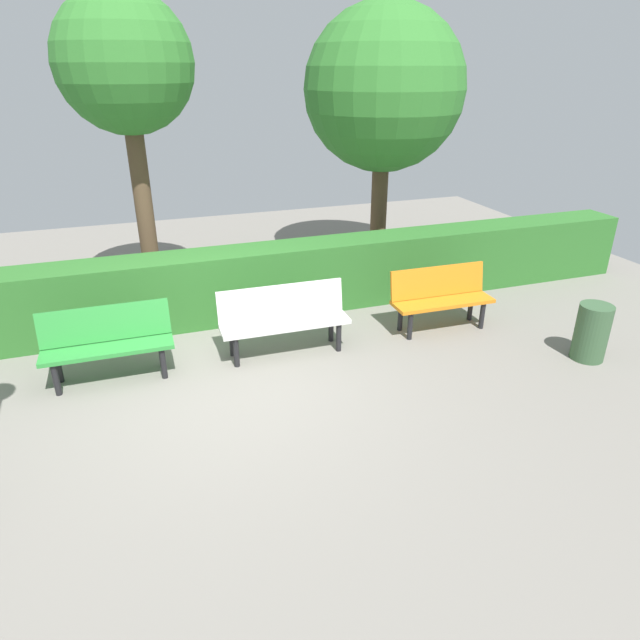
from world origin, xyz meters
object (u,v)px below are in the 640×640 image
(tree_mid, at_px, (125,67))
(trash_bin, at_px, (592,332))
(bench_orange, at_px, (441,296))
(bench_green, at_px, (107,341))
(tree_near, at_px, (384,90))
(bench_white, at_px, (284,316))

(tree_mid, distance_m, trash_bin, 7.05)
(bench_orange, bearing_deg, tree_mid, -33.02)
(bench_orange, bearing_deg, trash_bin, 133.73)
(tree_mid, xyz_separation_m, trash_bin, (-5.01, 3.95, -2.99))
(bench_green, bearing_deg, tree_near, -148.94)
(bench_white, height_order, tree_near, tree_near)
(bench_orange, relative_size, bench_green, 0.97)
(bench_white, height_order, tree_mid, tree_mid)
(tree_near, relative_size, trash_bin, 6.02)
(bench_green, distance_m, trash_bin, 5.87)
(tree_near, bearing_deg, bench_orange, 83.25)
(bench_white, relative_size, tree_mid, 0.38)
(bench_orange, xyz_separation_m, tree_near, (-0.33, -2.83, 2.53))
(bench_orange, distance_m, tree_near, 3.81)
(bench_green, bearing_deg, tree_mid, -104.51)
(tree_near, distance_m, trash_bin, 5.11)
(bench_orange, bearing_deg, tree_near, -95.51)
(tree_mid, relative_size, trash_bin, 6.01)
(bench_orange, xyz_separation_m, trash_bin, (-1.31, 1.43, -0.12))
(bench_green, bearing_deg, trash_bin, 165.84)
(bench_white, bearing_deg, tree_mid, -58.69)
(trash_bin, bearing_deg, bench_white, -22.30)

